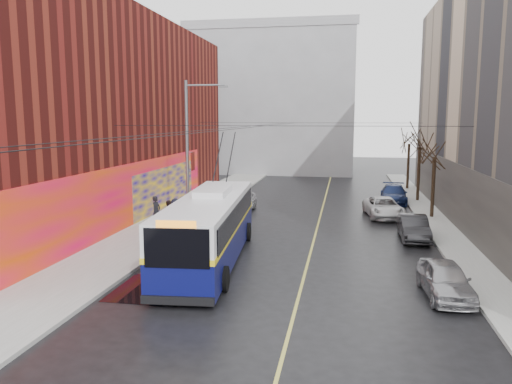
% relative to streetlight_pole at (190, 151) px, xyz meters
% --- Properties ---
extents(ground, '(140.00, 140.00, 0.00)m').
position_rel_streetlight_pole_xyz_m(ground, '(6.14, -10.00, -4.85)').
color(ground, black).
rests_on(ground, ground).
extents(sidewalk_left, '(4.00, 60.00, 0.15)m').
position_rel_streetlight_pole_xyz_m(sidewalk_left, '(-1.86, 2.00, -4.77)').
color(sidewalk_left, gray).
rests_on(sidewalk_left, ground).
extents(sidewalk_right, '(2.00, 60.00, 0.15)m').
position_rel_streetlight_pole_xyz_m(sidewalk_right, '(15.14, 2.00, -4.77)').
color(sidewalk_right, gray).
rests_on(sidewalk_right, ground).
extents(lane_line, '(0.12, 50.00, 0.01)m').
position_rel_streetlight_pole_xyz_m(lane_line, '(7.64, 4.00, -4.84)').
color(lane_line, '#BFB74C').
rests_on(lane_line, ground).
extents(building_left, '(12.11, 36.00, 14.00)m').
position_rel_streetlight_pole_xyz_m(building_left, '(-9.85, 3.99, 2.14)').
color(building_left, '#5D1612').
rests_on(building_left, ground).
extents(building_far, '(20.50, 12.10, 18.00)m').
position_rel_streetlight_pole_xyz_m(building_far, '(0.14, 34.99, 4.17)').
color(building_far, gray).
rests_on(building_far, ground).
extents(streetlight_pole, '(2.65, 0.60, 9.00)m').
position_rel_streetlight_pole_xyz_m(streetlight_pole, '(0.00, 0.00, 0.00)').
color(streetlight_pole, slate).
rests_on(streetlight_pole, ground).
extents(catenary_wires, '(18.00, 60.00, 0.22)m').
position_rel_streetlight_pole_xyz_m(catenary_wires, '(3.60, 4.77, 1.40)').
color(catenary_wires, black).
extents(tree_near, '(3.20, 3.20, 6.40)m').
position_rel_streetlight_pole_xyz_m(tree_near, '(15.14, 6.00, 0.13)').
color(tree_near, black).
rests_on(tree_near, ground).
extents(tree_mid, '(3.20, 3.20, 6.68)m').
position_rel_streetlight_pole_xyz_m(tree_mid, '(15.14, 13.00, 0.41)').
color(tree_mid, black).
rests_on(tree_mid, ground).
extents(tree_far, '(3.20, 3.20, 6.57)m').
position_rel_streetlight_pole_xyz_m(tree_far, '(15.14, 20.00, 0.30)').
color(tree_far, black).
rests_on(tree_far, ground).
extents(puddle, '(2.52, 3.44, 0.01)m').
position_rel_streetlight_pole_xyz_m(puddle, '(1.56, -10.72, -4.84)').
color(puddle, black).
rests_on(puddle, ground).
extents(pigeons_flying, '(2.05, 3.14, 1.59)m').
position_rel_streetlight_pole_xyz_m(pigeons_flying, '(4.38, -0.01, 2.96)').
color(pigeons_flying, slate).
extents(trolleybus, '(3.72, 12.78, 5.99)m').
position_rel_streetlight_pole_xyz_m(trolleybus, '(3.01, -6.49, -3.18)').
color(trolleybus, '#090B46').
rests_on(trolleybus, ground).
extents(parked_car_a, '(1.88, 4.13, 1.37)m').
position_rel_streetlight_pole_xyz_m(parked_car_a, '(13.14, -9.57, -4.16)').
color(parked_car_a, '#9A9B9F').
rests_on(parked_car_a, ground).
extents(parked_car_b, '(1.48, 4.17, 1.37)m').
position_rel_streetlight_pole_xyz_m(parked_car_b, '(13.14, -0.36, -4.16)').
color(parked_car_b, '#29292B').
rests_on(parked_car_b, ground).
extents(parked_car_c, '(2.87, 5.15, 1.36)m').
position_rel_streetlight_pole_xyz_m(parked_car_c, '(11.94, 5.98, -4.17)').
color(parked_car_c, silver).
rests_on(parked_car_c, ground).
extents(parked_car_d, '(2.39, 5.18, 1.46)m').
position_rel_streetlight_pole_xyz_m(parked_car_d, '(13.14, 11.88, -4.11)').
color(parked_car_d, navy).
rests_on(parked_car_d, ground).
extents(following_car, '(2.01, 4.73, 1.59)m').
position_rel_streetlight_pole_xyz_m(following_car, '(1.77, 6.10, -4.05)').
color(following_car, '#B1B2B6').
rests_on(following_car, ground).
extents(pedestrian_a, '(0.59, 0.77, 1.88)m').
position_rel_streetlight_pole_xyz_m(pedestrian_a, '(-2.16, -0.19, -3.76)').
color(pedestrian_a, black).
rests_on(pedestrian_a, sidewalk_left).
extents(pedestrian_b, '(0.96, 1.04, 1.71)m').
position_rel_streetlight_pole_xyz_m(pedestrian_b, '(-1.15, -0.59, -3.84)').
color(pedestrian_b, black).
rests_on(pedestrian_b, sidewalk_left).
extents(pedestrian_c, '(0.96, 1.27, 1.74)m').
position_rel_streetlight_pole_xyz_m(pedestrian_c, '(-0.98, 0.01, -3.83)').
color(pedestrian_c, black).
rests_on(pedestrian_c, sidewalk_left).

